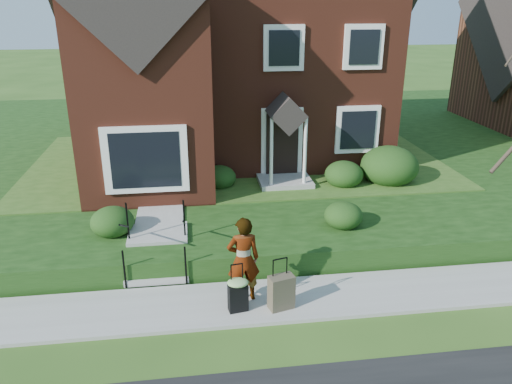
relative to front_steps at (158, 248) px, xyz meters
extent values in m
plane|color=#2D5119|center=(2.50, -1.84, -0.47)|extent=(120.00, 120.00, 0.00)
cube|color=#9E9B93|center=(2.50, -1.84, -0.43)|extent=(60.00, 1.60, 0.08)
cube|color=#15330E|center=(6.50, 9.06, -0.17)|extent=(44.00, 20.00, 0.60)
cube|color=#9E9B93|center=(0.00, 3.16, 0.16)|extent=(1.20, 6.00, 0.06)
cube|color=maroon|center=(2.50, 8.16, 2.83)|extent=(10.00, 8.00, 5.40)
cube|color=maroon|center=(-0.30, 3.36, 2.83)|extent=(3.60, 2.40, 5.40)
cube|color=white|center=(-0.30, 2.21, 1.53)|extent=(2.20, 0.30, 1.80)
cube|color=black|center=(3.70, 4.10, 1.18)|extent=(1.00, 0.12, 2.10)
cube|color=black|center=(6.10, 4.11, 1.63)|extent=(1.40, 0.10, 1.50)
cube|color=#9E9B93|center=(0.00, -0.84, -0.32)|extent=(1.40, 0.30, 0.15)
cube|color=#9E9B93|center=(0.00, -0.54, -0.17)|extent=(1.40, 0.30, 0.15)
cube|color=#9E9B93|center=(0.00, -0.24, -0.02)|extent=(1.40, 0.30, 0.15)
cube|color=#9E9B93|center=(0.00, 0.06, 0.13)|extent=(1.40, 0.30, 0.15)
cube|color=#9E9B93|center=(0.00, 0.61, 0.13)|extent=(1.40, 0.80, 0.15)
cylinder|color=black|center=(-0.65, -0.99, 0.06)|extent=(0.04, 0.04, 0.90)
cylinder|color=black|center=(-0.65, 0.21, 0.66)|extent=(0.04, 0.04, 0.90)
cylinder|color=black|center=(0.65, -0.99, 0.06)|extent=(0.04, 0.04, 0.90)
cylinder|color=black|center=(0.65, 0.21, 0.66)|extent=(0.04, 0.04, 0.90)
ellipsoid|color=#173811|center=(-1.67, 3.64, 0.59)|extent=(1.32, 1.32, 0.92)
ellipsoid|color=#173811|center=(1.70, 3.65, 0.48)|extent=(1.02, 1.02, 0.71)
ellipsoid|color=#173811|center=(5.48, 3.27, 0.54)|extent=(1.18, 1.18, 0.82)
ellipsoid|color=#173811|center=(6.96, 3.38, 0.75)|extent=(1.78, 1.78, 1.24)
ellipsoid|color=#173811|center=(-1.09, 0.74, 0.49)|extent=(1.04, 1.04, 0.73)
ellipsoid|color=#173811|center=(4.59, 0.40, 0.46)|extent=(0.96, 0.96, 0.68)
imported|color=#999999|center=(1.83, -1.74, 0.53)|extent=(0.70, 0.48, 1.84)
cube|color=black|center=(1.67, -2.15, -0.11)|extent=(0.41, 0.27, 0.58)
cylinder|color=black|center=(1.67, -2.15, 0.62)|extent=(0.23, 0.07, 0.03)
cylinder|color=black|center=(1.56, -2.15, 0.40)|extent=(0.02, 0.02, 0.43)
cylinder|color=black|center=(1.79, -2.15, 0.40)|extent=(0.02, 0.02, 0.43)
cylinder|color=black|center=(1.54, -2.15, -0.36)|extent=(0.05, 0.07, 0.06)
cylinder|color=black|center=(1.81, -2.15, -0.36)|extent=(0.05, 0.07, 0.06)
ellipsoid|color=#8AB96A|center=(1.67, -2.15, 0.25)|extent=(0.47, 0.41, 0.13)
cube|color=brown|center=(2.54, -2.18, -0.03)|extent=(0.56, 0.40, 0.72)
cylinder|color=black|center=(2.54, -2.18, 0.68)|extent=(0.30, 0.10, 0.03)
cylinder|color=black|center=(2.39, -2.18, 0.50)|extent=(0.02, 0.02, 0.35)
cylinder|color=black|center=(2.69, -2.18, 0.50)|extent=(0.02, 0.02, 0.35)
cylinder|color=black|center=(2.37, -2.18, -0.36)|extent=(0.05, 0.07, 0.06)
cylinder|color=black|center=(2.72, -2.18, -0.36)|extent=(0.05, 0.07, 0.06)
camera|label=1|loc=(0.88, -10.61, 5.44)|focal=35.00mm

